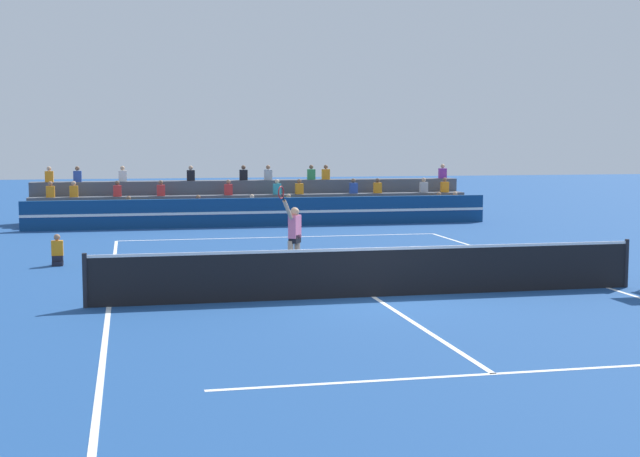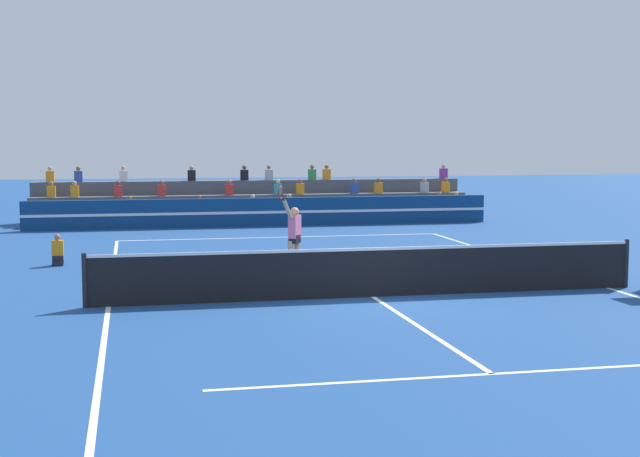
{
  "view_description": "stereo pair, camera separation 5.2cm",
  "coord_description": "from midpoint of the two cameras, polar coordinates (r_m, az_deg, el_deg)",
  "views": [
    {
      "loc": [
        -5.05,
        -18.1,
        3.35
      ],
      "look_at": [
        -0.34,
        3.83,
        1.1
      ],
      "focal_mm": 50.0,
      "sensor_mm": 36.0,
      "label": 1
    },
    {
      "loc": [
        -5.0,
        -18.11,
        3.35
      ],
      "look_at": [
        -0.34,
        3.83,
        1.1
      ],
      "focal_mm": 50.0,
      "sensor_mm": 36.0,
      "label": 2
    }
  ],
  "objects": [
    {
      "name": "ground_plane",
      "position": [
        19.08,
        3.35,
        -4.39
      ],
      "size": [
        120.0,
        120.0,
        0.0
      ],
      "primitive_type": "plane",
      "color": "navy"
    },
    {
      "name": "court_lines",
      "position": [
        19.08,
        3.35,
        -4.38
      ],
      "size": [
        11.1,
        23.9,
        0.01
      ],
      "color": "white",
      "rests_on": "ground"
    },
    {
      "name": "tennis_net",
      "position": [
        19.0,
        3.36,
        -2.77
      ],
      "size": [
        12.0,
        0.1,
        1.1
      ],
      "color": "black",
      "rests_on": "ground"
    },
    {
      "name": "sponsor_banner_wall",
      "position": [
        34.47,
        -3.7,
        1.05
      ],
      "size": [
        18.0,
        0.26,
        1.1
      ],
      "color": "navy",
      "rests_on": "ground"
    },
    {
      "name": "bleacher_stand",
      "position": [
        36.96,
        -4.28,
        1.53
      ],
      "size": [
        17.86,
        2.85,
        2.28
      ],
      "color": "#4C515B",
      "rests_on": "ground"
    },
    {
      "name": "ball_kid_courtside",
      "position": [
        24.71,
        -16.51,
        -1.53
      ],
      "size": [
        0.3,
        0.36,
        0.84
      ],
      "color": "black",
      "rests_on": "ground"
    },
    {
      "name": "tennis_player",
      "position": [
        21.61,
        -1.74,
        -0.57
      ],
      "size": [
        0.83,
        1.11,
        2.33
      ],
      "color": "tan",
      "rests_on": "ground"
    },
    {
      "name": "tennis_ball",
      "position": [
        24.44,
        -2.45,
        -2.07
      ],
      "size": [
        0.07,
        0.07,
        0.07
      ],
      "primitive_type": "sphere",
      "color": "#C6DB33",
      "rests_on": "ground"
    }
  ]
}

